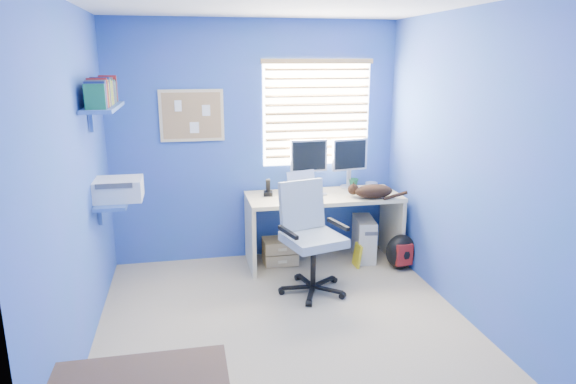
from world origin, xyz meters
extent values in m
cube|color=tan|center=(0.00, 0.00, 0.00)|extent=(3.00, 3.20, 0.00)
cube|color=white|center=(0.00, 0.00, 2.50)|extent=(3.00, 3.20, 0.00)
cube|color=#4050C1|center=(0.00, 1.60, 1.25)|extent=(3.00, 0.01, 2.50)
cube|color=#4050C1|center=(0.00, -1.60, 1.25)|extent=(3.00, 0.01, 2.50)
cube|color=#4050C1|center=(-1.50, 0.00, 1.25)|extent=(0.01, 3.20, 2.50)
cube|color=#4050C1|center=(1.50, 0.00, 1.25)|extent=(0.01, 3.20, 2.50)
cube|color=#D5B982|center=(0.65, 1.26, 0.37)|extent=(1.58, 0.65, 0.74)
cube|color=silver|center=(0.48, 1.29, 0.85)|extent=(0.40, 0.35, 0.22)
cube|color=silver|center=(0.55, 1.52, 1.01)|extent=(0.41, 0.14, 0.54)
cube|color=silver|center=(1.00, 1.50, 1.01)|extent=(0.41, 0.18, 0.54)
cube|color=black|center=(0.08, 1.35, 0.82)|extent=(0.10, 0.12, 0.17)
imported|color=#186338|center=(1.05, 1.49, 0.79)|extent=(0.10, 0.09, 0.10)
cylinder|color=silver|center=(1.22, 1.40, 0.78)|extent=(0.13, 0.13, 0.07)
ellipsoid|color=black|center=(1.11, 1.03, 0.81)|extent=(0.44, 0.34, 0.14)
cube|color=beige|center=(1.11, 1.26, 0.23)|extent=(0.25, 0.46, 0.45)
cube|color=tan|center=(0.20, 1.31, 0.14)|extent=(0.35, 0.28, 0.27)
cube|color=yellow|center=(0.97, 1.06, 0.12)|extent=(0.03, 0.17, 0.24)
ellipsoid|color=black|center=(1.39, 0.92, 0.18)|extent=(0.33, 0.26, 0.37)
cylinder|color=black|center=(0.37, 0.56, 0.03)|extent=(0.73, 0.73, 0.06)
cylinder|color=black|center=(0.37, 0.56, 0.27)|extent=(0.06, 0.06, 0.41)
cube|color=#8A979D|center=(0.37, 0.56, 0.51)|extent=(0.59, 0.59, 0.08)
cube|color=#8A979D|center=(0.31, 0.78, 0.79)|extent=(0.44, 0.17, 0.46)
cube|color=white|center=(0.65, 1.59, 1.55)|extent=(1.15, 0.01, 1.10)
cube|color=tan|center=(0.65, 1.56, 1.55)|extent=(1.10, 0.03, 1.00)
cube|color=#D5B982|center=(-0.65, 1.58, 1.55)|extent=(0.64, 0.02, 0.52)
cube|color=tan|center=(-0.65, 1.57, 1.55)|extent=(0.58, 0.01, 0.46)
cube|color=#3C61AA|center=(-1.36, 0.75, 0.92)|extent=(0.26, 0.55, 0.03)
cube|color=silver|center=(-1.32, 0.75, 1.02)|extent=(0.42, 0.34, 0.18)
cube|color=#3C61AA|center=(-1.37, 0.75, 1.72)|extent=(0.24, 0.90, 0.03)
cube|color=navy|center=(-1.38, 0.75, 1.84)|extent=(0.15, 0.80, 0.22)
camera|label=1|loc=(-0.73, -3.69, 2.10)|focal=32.00mm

